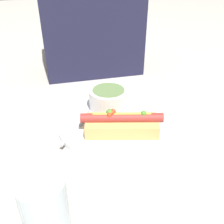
{
  "coord_description": "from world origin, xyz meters",
  "views": [
    {
      "loc": [
        -0.13,
        -0.53,
        0.39
      ],
      "look_at": [
        0.0,
        0.0,
        0.04
      ],
      "focal_mm": 42.0,
      "sensor_mm": 36.0,
      "label": 1
    }
  ],
  "objects_px": {
    "spoon": "(87,118)",
    "drinking_glass": "(45,207)",
    "soup_bowl": "(109,98)",
    "hot_dog": "(121,124)",
    "seated_diner": "(92,11)"
  },
  "relations": [
    {
      "from": "hot_dog",
      "to": "spoon",
      "type": "xyz_separation_m",
      "value": [
        -0.07,
        0.07,
        -0.02
      ]
    },
    {
      "from": "drinking_glass",
      "to": "soup_bowl",
      "type": "bearing_deg",
      "value": 61.12
    },
    {
      "from": "hot_dog",
      "to": "drinking_glass",
      "type": "bearing_deg",
      "value": -117.63
    },
    {
      "from": "spoon",
      "to": "drinking_glass",
      "type": "bearing_deg",
      "value": -162.9
    },
    {
      "from": "soup_bowl",
      "to": "spoon",
      "type": "height_order",
      "value": "soup_bowl"
    },
    {
      "from": "hot_dog",
      "to": "soup_bowl",
      "type": "bearing_deg",
      "value": 106.36
    },
    {
      "from": "seated_diner",
      "to": "hot_dog",
      "type": "bearing_deg",
      "value": -91.13
    },
    {
      "from": "seated_diner",
      "to": "drinking_glass",
      "type": "bearing_deg",
      "value": -107.18
    },
    {
      "from": "spoon",
      "to": "drinking_glass",
      "type": "xyz_separation_m",
      "value": [
        -0.11,
        -0.28,
        0.04
      ]
    },
    {
      "from": "soup_bowl",
      "to": "drinking_glass",
      "type": "height_order",
      "value": "drinking_glass"
    },
    {
      "from": "soup_bowl",
      "to": "drinking_glass",
      "type": "distance_m",
      "value": 0.36
    },
    {
      "from": "soup_bowl",
      "to": "spoon",
      "type": "relative_size",
      "value": 0.75
    },
    {
      "from": "hot_dog",
      "to": "spoon",
      "type": "height_order",
      "value": "hot_dog"
    },
    {
      "from": "spoon",
      "to": "seated_diner",
      "type": "relative_size",
      "value": 0.28
    },
    {
      "from": "soup_bowl",
      "to": "seated_diner",
      "type": "relative_size",
      "value": 0.21
    }
  ]
}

